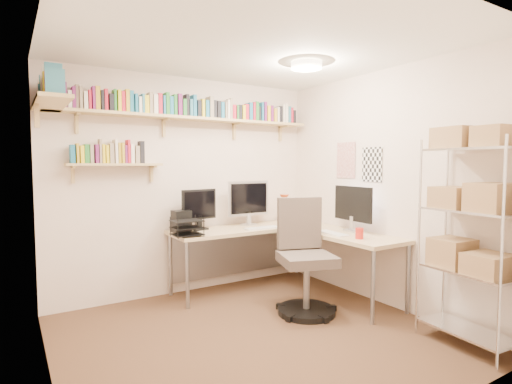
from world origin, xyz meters
The scene contains 6 objects.
ground centered at (0.00, 0.00, 0.00)m, with size 3.20×3.20×0.00m, color #402D1B.
room_shell centered at (0.00, 0.00, 1.55)m, with size 3.24×3.04×2.52m.
wall_shelves centered at (-0.42, 1.30, 2.03)m, with size 3.12×1.09×0.80m.
corner_desk centered at (0.70, 0.94, 0.74)m, with size 2.00×1.91×1.30m.
office_chair centered at (0.72, 0.23, 0.49)m, with size 0.65×0.66×1.16m.
wire_rack centered at (1.36, -1.09, 1.12)m, with size 0.43×0.77×1.81m.
Camera 1 is at (-1.81, -2.89, 1.50)m, focal length 28.00 mm.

